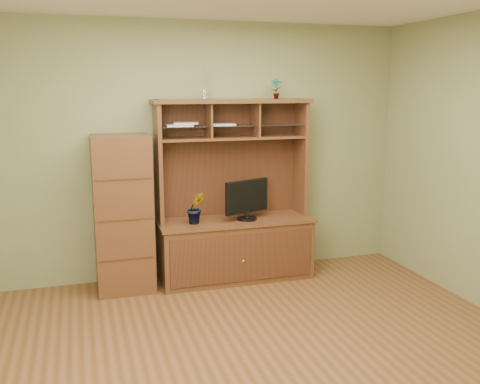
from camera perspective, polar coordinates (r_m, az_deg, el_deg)
name	(u,v)px	position (r m, az deg, el deg)	size (l,w,h in m)	color
room	(264,183)	(3.84, 2.55, 1.01)	(4.54, 4.04, 2.74)	#543318
media_hutch	(234,230)	(5.71, -0.59, -4.10)	(1.66, 0.61, 1.90)	#432313
monitor	(247,199)	(5.58, 0.75, -0.75)	(0.51, 0.23, 0.42)	black
orchid_plant	(196,208)	(5.46, -4.75, -1.69)	(0.18, 0.15, 0.33)	#275E20
top_plant	(276,89)	(5.74, 3.85, 10.95)	(0.11, 0.08, 0.21)	#326824
reed_diffuser	(204,87)	(5.51, -3.91, 11.13)	(0.06, 0.06, 0.32)	silver
magazines	(196,124)	(5.50, -4.76, 7.21)	(0.73, 0.23, 0.04)	#A6A7AB
side_cabinet	(123,214)	(5.44, -12.37, -2.29)	(0.56, 0.51, 1.57)	#432313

